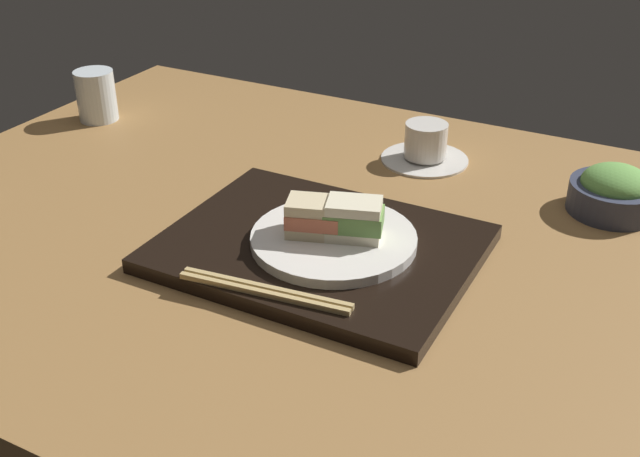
{
  "coord_description": "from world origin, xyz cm",
  "views": [
    {
      "loc": [
        42.28,
        -84.15,
        53.83
      ],
      "look_at": [
        1.93,
        -7.43,
        5.0
      ],
      "focal_mm": 43.49,
      "sensor_mm": 36.0,
      "label": 1
    }
  ],
  "objects": [
    {
      "name": "coffee_cup",
      "position": [
        2.47,
        29.36,
        2.62
      ],
      "size": [
        14.61,
        14.61,
        6.57
      ],
      "color": "silver",
      "rests_on": "ground_plane"
    },
    {
      "name": "serving_tray",
      "position": [
        1.06,
        -6.02,
        1.03
      ],
      "size": [
        40.36,
        31.4,
        2.06
      ],
      "primitive_type": "cube",
      "color": "black",
      "rests_on": "ground_plane"
    },
    {
      "name": "sandwich_far",
      "position": [
        5.46,
        -4.75,
        6.0
      ],
      "size": [
        8.66,
        7.02,
        5.15
      ],
      "color": "#EFE5C1",
      "rests_on": "sandwich_plate"
    },
    {
      "name": "sandwich_near",
      "position": [
        0.5,
        -6.39,
        5.83
      ],
      "size": [
        8.24,
        7.02,
        4.83
      ],
      "color": "beige",
      "rests_on": "sandwich_plate"
    },
    {
      "name": "drinking_glass",
      "position": [
        -58.75,
        18.32,
        4.69
      ],
      "size": [
        7.24,
        7.24,
        9.39
      ],
      "primitive_type": "cylinder",
      "color": "silver",
      "rests_on": "ground_plane"
    },
    {
      "name": "salad_bowl",
      "position": [
        33.29,
        25.02,
        3.16
      ],
      "size": [
        12.88,
        12.88,
        7.18
      ],
      "color": "#33384C",
      "rests_on": "ground_plane"
    },
    {
      "name": "ground_plane",
      "position": [
        0.0,
        0.0,
        -1.5
      ],
      "size": [
        140.0,
        100.0,
        3.0
      ],
      "primitive_type": "cube",
      "color": "olive"
    },
    {
      "name": "chopsticks_pair",
      "position": [
        0.95,
        -19.71,
        2.41
      ],
      "size": [
        22.02,
        4.29,
        0.7
      ],
      "color": "tan",
      "rests_on": "serving_tray"
    },
    {
      "name": "sandwich_plate",
      "position": [
        2.98,
        -5.57,
        2.74
      ],
      "size": [
        21.89,
        21.89,
        1.36
      ],
      "primitive_type": "cylinder",
      "color": "white",
      "rests_on": "serving_tray"
    }
  ]
}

